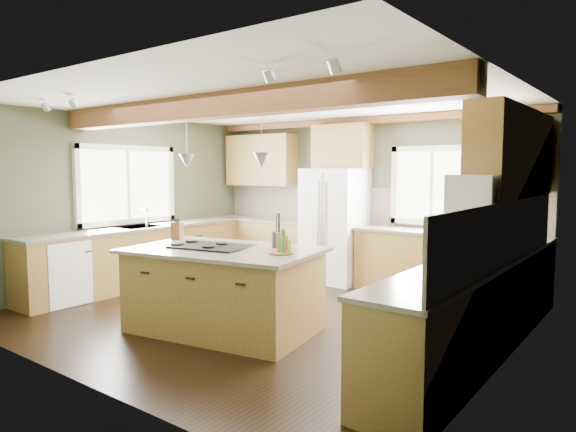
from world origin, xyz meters
The scene contains 37 objects.
floor centered at (0.00, 0.00, 0.00)m, with size 5.60×5.60×0.00m, color black.
ceiling centered at (0.00, 0.00, 2.60)m, with size 5.60×5.60×0.00m, color silver.
wall_back centered at (0.00, 2.50, 1.30)m, with size 5.60×5.60×0.00m, color #434934.
wall_left centered at (-2.80, 0.00, 1.30)m, with size 5.00×5.00×0.00m, color #434934.
wall_right centered at (2.80, 0.00, 1.30)m, with size 5.00×5.00×0.00m, color #434934.
ceiling_beam centered at (0.00, -0.74, 2.47)m, with size 5.55×0.26×0.26m, color brown.
soffit_trim centered at (0.00, 2.40, 2.54)m, with size 5.55×0.20×0.10m, color brown.
backsplash_back centered at (0.00, 2.48, 1.21)m, with size 5.58×0.03×0.58m, color brown.
backsplash_right centered at (2.78, 0.05, 1.21)m, with size 0.03×3.70×0.58m, color brown.
base_cab_back_left centered at (-1.79, 2.20, 0.44)m, with size 2.02×0.60×0.88m, color brown.
counter_back_left centered at (-1.79, 2.20, 0.90)m, with size 2.06×0.64×0.04m, color #4A4436.
base_cab_back_right centered at (1.49, 2.20, 0.44)m, with size 2.62×0.60×0.88m, color brown.
counter_back_right centered at (1.49, 2.20, 0.90)m, with size 2.66×0.64×0.04m, color #4A4436.
base_cab_left centered at (-2.50, 0.05, 0.44)m, with size 0.60×3.70×0.88m, color brown.
counter_left centered at (-2.50, 0.05, 0.90)m, with size 0.64×3.74×0.04m, color #4A4436.
base_cab_right centered at (2.50, 0.05, 0.44)m, with size 0.60×3.70×0.88m, color brown.
counter_right centered at (2.50, 0.05, 0.90)m, with size 0.64×3.74×0.04m, color #4A4436.
upper_cab_back_left centered at (-1.99, 2.33, 1.95)m, with size 1.40×0.35×0.90m, color brown.
upper_cab_over_fridge centered at (-0.30, 2.33, 2.15)m, with size 0.96×0.35×0.70m, color brown.
upper_cab_right centered at (2.62, 0.90, 1.95)m, with size 0.35×2.20×0.90m, color brown.
upper_cab_back_corner centered at (2.30, 2.33, 1.95)m, with size 0.90×0.35×0.90m, color brown.
window_left centered at (-2.78, 0.05, 1.55)m, with size 0.04×1.60×1.05m, color white.
window_back centered at (1.15, 2.48, 1.55)m, with size 1.10×0.04×1.00m, color white.
sink centered at (-2.50, 0.05, 0.91)m, with size 0.50×0.65×0.03m, color #262628.
faucet centered at (-2.32, 0.05, 1.05)m, with size 0.02×0.02×0.28m, color #B2B2B7.
dishwasher centered at (-2.49, -1.25, 0.43)m, with size 0.60×0.60×0.84m, color white.
oven centered at (2.49, -1.25, 0.43)m, with size 0.60×0.72×0.84m, color white.
microwave centered at (2.58, -0.05, 1.55)m, with size 0.40×0.70×0.38m, color white.
pendant_left centered at (-0.43, -0.82, 1.88)m, with size 0.18×0.18×0.16m, color #B2B2B7.
pendant_right centered at (0.53, -0.65, 1.88)m, with size 0.18×0.18×0.16m, color #B2B2B7.
refrigerator centered at (-0.30, 2.12, 0.90)m, with size 0.90×0.74×1.80m, color white.
island centered at (0.05, -0.74, 0.44)m, with size 1.94×1.19×0.88m, color olive.
island_top centered at (0.05, -0.74, 0.90)m, with size 2.07×1.32×0.04m, color #4A4436.
cooktop centered at (-0.11, -0.77, 0.93)m, with size 0.84×0.56×0.02m, color black.
knife_block centered at (-0.93, -0.55, 1.03)m, with size 0.13×0.10×0.21m, color brown.
utensil_crock centered at (0.48, -0.33, 1.01)m, with size 0.13×0.13×0.18m, color #3A322F.
bottle_tray centered at (0.78, -0.65, 1.04)m, with size 0.27×0.27×0.25m, color brown, non-canonical shape.
Camera 1 is at (3.98, -4.77, 1.78)m, focal length 32.00 mm.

